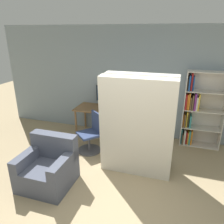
{
  "coord_description": "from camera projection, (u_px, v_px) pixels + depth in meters",
  "views": [
    {
      "loc": [
        0.71,
        -2.2,
        2.55
      ],
      "look_at": [
        -0.5,
        1.64,
        1.05
      ],
      "focal_mm": 35.0,
      "sensor_mm": 36.0,
      "label": 1
    }
  ],
  "objects": [
    {
      "name": "mattress_far",
      "position": [
        140.0,
        122.0,
        4.14
      ],
      "size": [
        1.31,
        0.29,
        1.86
      ],
      "color": "beige",
      "rests_on": "ground"
    },
    {
      "name": "mattress_near",
      "position": [
        136.0,
        128.0,
        3.86
      ],
      "size": [
        1.31,
        0.31,
        1.86
      ],
      "color": "beige",
      "rests_on": "ground"
    },
    {
      "name": "office_chair",
      "position": [
        91.0,
        136.0,
        4.86
      ],
      "size": [
        0.62,
        0.62,
        0.89
      ],
      "color": "#4C4C51",
      "rests_on": "ground"
    },
    {
      "name": "bookshelf",
      "position": [
        197.0,
        111.0,
        4.98
      ],
      "size": [
        0.86,
        0.35,
        1.75
      ],
      "color": "beige",
      "rests_on": "ground"
    },
    {
      "name": "armchair",
      "position": [
        49.0,
        167.0,
        3.8
      ],
      "size": [
        0.85,
        0.8,
        0.85
      ],
      "color": "#474C5B",
      "rests_on": "ground"
    },
    {
      "name": "monitor",
      "position": [
        106.0,
        95.0,
        5.55
      ],
      "size": [
        0.51,
        0.23,
        0.54
      ],
      "color": "black",
      "rests_on": "desk"
    },
    {
      "name": "wall_back",
      "position": [
        149.0,
        84.0,
        5.28
      ],
      "size": [
        8.0,
        0.06,
        2.7
      ],
      "color": "gray",
      "rests_on": "ground"
    },
    {
      "name": "desk",
      "position": [
        103.0,
        112.0,
        5.49
      ],
      "size": [
        1.36,
        0.69,
        0.73
      ],
      "color": "brown",
      "rests_on": "ground"
    }
  ]
}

